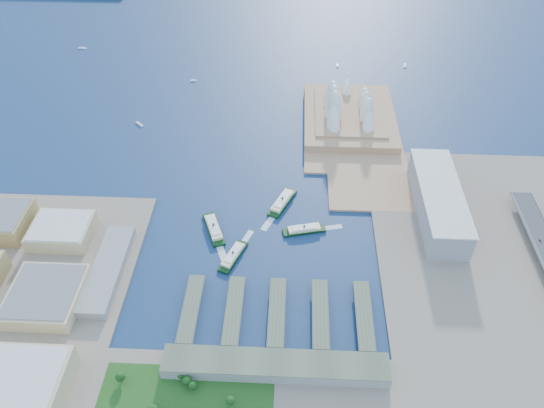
# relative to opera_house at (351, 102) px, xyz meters

# --- Properties ---
(ground) EXTENTS (3000.00, 3000.00, 0.00)m
(ground) POSITION_rel_opera_house_xyz_m (-105.00, -280.00, -32.00)
(ground) COLOR #10254B
(ground) RESTS_ON ground
(east_land) EXTENTS (240.00, 500.00, 3.00)m
(east_land) POSITION_rel_opera_house_xyz_m (135.00, -330.00, -30.50)
(east_land) COLOR gray
(east_land) RESTS_ON ground
(peninsula) EXTENTS (135.00, 220.00, 3.00)m
(peninsula) POSITION_rel_opera_house_xyz_m (2.50, -20.00, -30.50)
(peninsula) COLOR tan
(peninsula) RESTS_ON ground
(opera_house) EXTENTS (134.00, 180.00, 58.00)m
(opera_house) POSITION_rel_opera_house_xyz_m (0.00, 0.00, 0.00)
(opera_house) COLOR white
(opera_house) RESTS_ON peninsula
(toaster_building) EXTENTS (45.00, 155.00, 35.00)m
(toaster_building) POSITION_rel_opera_house_xyz_m (90.00, -200.00, -11.50)
(toaster_building) COLOR gray
(toaster_building) RESTS_ON east_land
(west_buildings) EXTENTS (200.00, 280.00, 27.00)m
(west_buildings) POSITION_rel_opera_house_xyz_m (-355.00, -350.00, -15.50)
(west_buildings) COLOR tan
(west_buildings) RESTS_ON west_land
(ferry_wharves) EXTENTS (184.00, 90.00, 9.30)m
(ferry_wharves) POSITION_rel_opera_house_xyz_m (-91.00, -355.00, -27.35)
(ferry_wharves) COLOR #4C5641
(ferry_wharves) RESTS_ON ground
(terminal_building) EXTENTS (200.00, 28.00, 12.00)m
(terminal_building) POSITION_rel_opera_house_xyz_m (-90.00, -415.00, -23.00)
(terminal_building) COLOR gray
(terminal_building) RESTS_ON south_land
(ferry_a) EXTENTS (32.70, 56.07, 10.35)m
(ferry_a) POSITION_rel_opera_house_xyz_m (-168.25, -238.54, -26.83)
(ferry_a) COLOR black
(ferry_a) RESTS_ON ground
(ferry_b) EXTENTS (35.17, 56.35, 10.47)m
(ferry_b) POSITION_rel_opera_house_xyz_m (-91.25, -188.91, -26.77)
(ferry_b) COLOR black
(ferry_b) RESTS_ON ground
(ferry_c) EXTENTS (29.74, 50.64, 9.35)m
(ferry_c) POSITION_rel_opera_house_xyz_m (-141.73, -279.71, -27.32)
(ferry_c) COLOR black
(ferry_c) RESTS_ON ground
(ferry_d) EXTENTS (50.59, 23.58, 9.27)m
(ferry_d) POSITION_rel_opera_house_xyz_m (-64.79, -234.93, -27.36)
(ferry_d) COLOR black
(ferry_d) RESTS_ON ground
(boat_a) EXTENTS (12.99, 12.55, 2.79)m
(boat_a) POSITION_rel_opera_house_xyz_m (-305.05, -25.33, -30.61)
(boat_a) COLOR white
(boat_a) RESTS_ON ground
(boat_b) EXTENTS (10.03, 4.49, 2.62)m
(boat_b) POSITION_rel_opera_house_xyz_m (-247.33, 107.27, -30.69)
(boat_b) COLOR white
(boat_b) RESTS_ON ground
(boat_c) EXTENTS (6.06, 13.71, 2.98)m
(boat_c) POSITION_rel_opera_house_xyz_m (106.85, 177.00, -30.51)
(boat_c) COLOR white
(boat_c) RESTS_ON ground
(boat_d) EXTENTS (15.91, 4.18, 2.66)m
(boat_d) POSITION_rel_opera_house_xyz_m (-466.92, 216.31, -30.67)
(boat_d) COLOR white
(boat_d) RESTS_ON ground
(boat_e) EXTENTS (3.94, 10.58, 2.55)m
(boat_e) POSITION_rel_opera_house_xyz_m (-8.88, 171.41, -30.72)
(boat_e) COLOR white
(boat_e) RESTS_ON ground
(car_c) EXTENTS (1.68, 4.12, 1.20)m
(car_c) POSITION_rel_opera_house_xyz_m (191.00, -252.83, -16.55)
(car_c) COLOR slate
(car_c) RESTS_ON expressway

